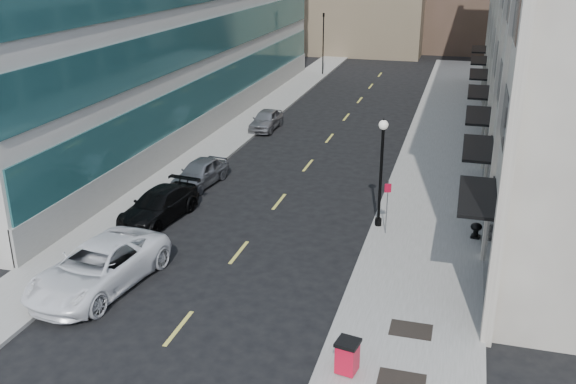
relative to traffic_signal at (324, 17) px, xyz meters
The scene contains 15 objects.
ground 48.65m from the traffic_signal, 83.46° to the right, with size 160.00×160.00×0.00m, color black.
sidewalk_right 31.38m from the traffic_signal, 65.10° to the right, with size 5.00×80.00×0.15m, color gray.
sidewalk_left 28.58m from the traffic_signal, 92.05° to the right, with size 3.00×80.00×0.15m, color gray.
grate_mid 49.11m from the traffic_signal, 74.43° to the right, with size 1.40×1.00×0.01m, color black.
grate_far 46.43m from the traffic_signal, 73.49° to the right, with size 1.40×1.00×0.01m, color black.
road_centerline 32.00m from the traffic_signal, 79.94° to the right, with size 0.15×68.20×0.01m.
traffic_signal is the anchor object (origin of this frame).
car_white_van 44.51m from the traffic_signal, 88.11° to the right, with size 2.85×6.19×1.72m, color white.
car_black_pickup 38.06m from the traffic_signal, 88.94° to the right, with size 2.01×4.96×1.44m, color black.
car_silver_sedan 33.19m from the traffic_signal, 88.78° to the right, with size 1.68×4.18×1.42m, color gray.
car_grey_sedan 21.60m from the traffic_signal, 88.09° to the right, with size 1.64×4.07×1.39m, color gray.
trash_bin 48.63m from the traffic_signal, 76.29° to the right, with size 0.78×0.81×1.08m.
lamppost 37.59m from the traffic_signal, 73.26° to the right, with size 0.42×0.42×5.06m.
sign_post 38.58m from the traffic_signal, 72.97° to the right, with size 0.28×0.13×2.52m.
urn_planter 39.47m from the traffic_signal, 67.30° to the right, with size 0.50×0.50×0.69m.
Camera 1 is at (8.62, -14.91, 12.07)m, focal length 40.00 mm.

